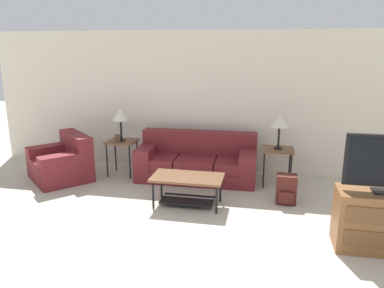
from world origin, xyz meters
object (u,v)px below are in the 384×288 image
(coffee_table, at_px, (187,184))
(side_table_right, at_px, (278,153))
(table_lamp_left, at_px, (120,115))
(backpack, at_px, (286,189))
(armchair, at_px, (62,163))
(side_table_left, at_px, (122,145))
(table_lamp_right, at_px, (280,121))
(couch, at_px, (197,162))

(coffee_table, height_order, side_table_right, side_table_right)
(table_lamp_left, bearing_deg, backpack, -14.51)
(armchair, height_order, side_table_left, armchair)
(armchair, bearing_deg, coffee_table, -15.71)
(armchair, distance_m, side_table_right, 3.78)
(side_table_left, bearing_deg, armchair, -155.24)
(side_table_right, xyz_separation_m, backpack, (0.13, -0.75, -0.35))
(side_table_left, relative_size, table_lamp_right, 1.08)
(table_lamp_left, height_order, table_lamp_right, same)
(couch, height_order, side_table_right, couch)
(armchair, bearing_deg, table_lamp_right, 6.74)
(coffee_table, relative_size, table_lamp_right, 1.76)
(couch, distance_m, table_lamp_right, 1.62)
(couch, xyz_separation_m, backpack, (1.52, -0.81, -0.08))
(side_table_left, relative_size, backpack, 1.44)
(coffee_table, bearing_deg, armchair, 164.29)
(couch, bearing_deg, table_lamp_right, -2.18)
(armchair, bearing_deg, side_table_right, 6.74)
(armchair, bearing_deg, side_table_left, 24.76)
(armchair, bearing_deg, couch, 11.90)
(couch, bearing_deg, coffee_table, -86.26)
(couch, height_order, table_lamp_right, table_lamp_right)
(couch, xyz_separation_m, side_table_left, (-1.39, -0.05, 0.27))
(couch, distance_m, side_table_left, 1.42)
(coffee_table, height_order, backpack, coffee_table)
(armchair, relative_size, table_lamp_left, 2.27)
(couch, bearing_deg, table_lamp_left, -177.81)
(couch, xyz_separation_m, side_table_right, (1.39, -0.05, 0.27))
(coffee_table, distance_m, backpack, 1.50)
(couch, relative_size, side_table_left, 3.25)
(backpack, bearing_deg, couch, 152.08)
(table_lamp_left, bearing_deg, armchair, -155.24)
(side_table_right, bearing_deg, backpack, -80.16)
(armchair, height_order, table_lamp_right, table_lamp_right)
(side_table_left, bearing_deg, coffee_table, -37.46)
(couch, height_order, armchair, couch)
(table_lamp_left, xyz_separation_m, table_lamp_right, (2.79, 0.00, 0.00))
(coffee_table, distance_m, table_lamp_right, 1.90)
(couch, height_order, table_lamp_left, table_lamp_left)
(armchair, xyz_separation_m, side_table_left, (0.96, 0.44, 0.28))
(side_table_left, relative_size, side_table_right, 1.00)
(armchair, height_order, backpack, armchair)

